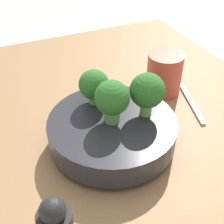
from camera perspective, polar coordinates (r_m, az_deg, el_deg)
name	(u,v)px	position (r m, az deg, el deg)	size (l,w,h in m)	color
ground_plane	(132,166)	(0.65, 3.62, -9.75)	(6.00, 6.00, 0.00)	#ADA89E
table	(132,158)	(0.63, 3.70, -8.33)	(1.14, 0.80, 0.05)	olive
bowl	(112,130)	(0.60, 0.00, -3.40)	(0.25, 0.25, 0.06)	#28282D
broccoli_floret_right	(94,85)	(0.61, -3.32, 4.91)	(0.06, 0.06, 0.07)	#6BA34C
broccoli_floret_center	(112,99)	(0.56, 0.00, 2.37)	(0.06, 0.06, 0.08)	#609347
broccoli_floret_front	(147,91)	(0.57, 6.46, 3.77)	(0.07, 0.07, 0.09)	#7AB256
cup	(164,74)	(0.76, 9.54, 6.94)	(0.08, 0.08, 0.10)	#C64C38
fork	(191,102)	(0.75, 14.25, 1.70)	(0.16, 0.05, 0.01)	silver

